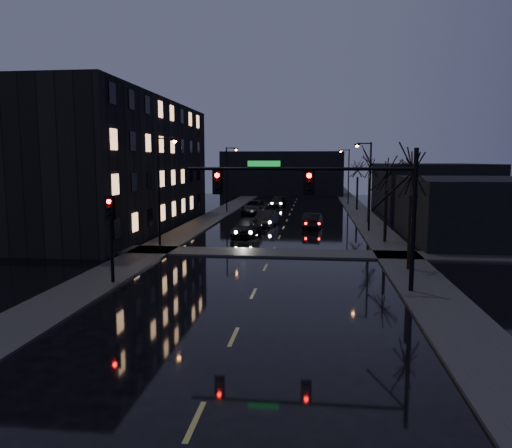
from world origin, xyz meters
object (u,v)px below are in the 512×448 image
(oncoming_car_a, at_px, (247,227))
(oncoming_car_b, at_px, (266,218))
(oncoming_car_d, at_px, (278,202))
(lead_car, at_px, (313,220))
(oncoming_car_c, at_px, (255,207))

(oncoming_car_a, bearing_deg, oncoming_car_b, 89.72)
(oncoming_car_a, xyz_separation_m, oncoming_car_d, (0.61, 27.56, -0.10))
(oncoming_car_b, height_order, lead_car, oncoming_car_b)
(oncoming_car_d, xyz_separation_m, lead_car, (4.92, -21.64, 0.03))
(oncoming_car_c, relative_size, oncoming_car_d, 1.20)
(oncoming_car_c, height_order, oncoming_car_d, oncoming_car_c)
(oncoming_car_a, relative_size, oncoming_car_b, 1.02)
(oncoming_car_b, bearing_deg, oncoming_car_a, -90.47)
(oncoming_car_b, distance_m, oncoming_car_c, 11.38)
(oncoming_car_a, relative_size, lead_car, 1.06)
(oncoming_car_a, bearing_deg, oncoming_car_c, 102.46)
(oncoming_car_b, bearing_deg, oncoming_car_d, 98.52)
(oncoming_car_a, bearing_deg, lead_car, 54.71)
(lead_car, bearing_deg, oncoming_car_d, -71.50)
(oncoming_car_b, distance_m, lead_car, 4.65)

